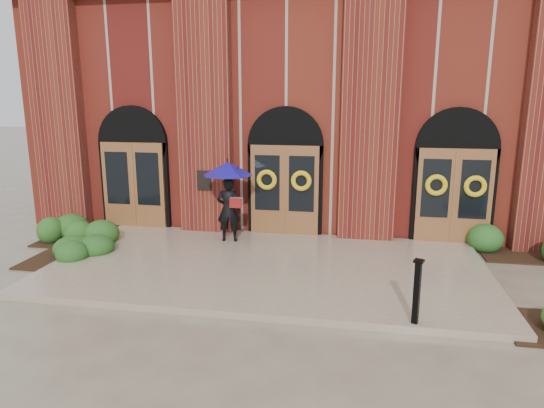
# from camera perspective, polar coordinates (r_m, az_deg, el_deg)

# --- Properties ---
(ground) EXTENTS (90.00, 90.00, 0.00)m
(ground) POSITION_cam_1_polar(r_m,az_deg,el_deg) (11.30, -0.70, -7.99)
(ground) COLOR gray
(ground) RESTS_ON ground
(landing) EXTENTS (10.00, 5.30, 0.15)m
(landing) POSITION_cam_1_polar(r_m,az_deg,el_deg) (11.41, -0.55, -7.37)
(landing) COLOR tan
(landing) RESTS_ON ground
(church_building) EXTENTS (16.20, 12.53, 7.00)m
(church_building) POSITION_cam_1_polar(r_m,az_deg,el_deg) (19.27, 4.35, 11.24)
(church_building) COLOR maroon
(church_building) RESTS_ON ground
(man_with_umbrella) EXTENTS (1.52, 1.52, 2.14)m
(man_with_umbrella) POSITION_cam_1_polar(r_m,az_deg,el_deg) (12.81, -5.17, 2.10)
(man_with_umbrella) COLOR black
(man_with_umbrella) RESTS_ON landing
(metal_post) EXTENTS (0.20, 0.20, 1.15)m
(metal_post) POSITION_cam_1_polar(r_m,az_deg,el_deg) (8.72, 16.68, -9.69)
(metal_post) COLOR black
(metal_post) RESTS_ON landing
(hedge_wall_left) EXTENTS (2.65, 1.06, 0.68)m
(hedge_wall_left) POSITION_cam_1_polar(r_m,az_deg,el_deg) (14.19, -20.76, -3.04)
(hedge_wall_left) COLOR #25511B
(hedge_wall_left) RESTS_ON ground
(hedge_front_left) EXTENTS (1.54, 1.32, 0.54)m
(hedge_front_left) POSITION_cam_1_polar(r_m,az_deg,el_deg) (12.98, -23.64, -5.05)
(hedge_front_left) COLOR #214D1A
(hedge_front_left) RESTS_ON ground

